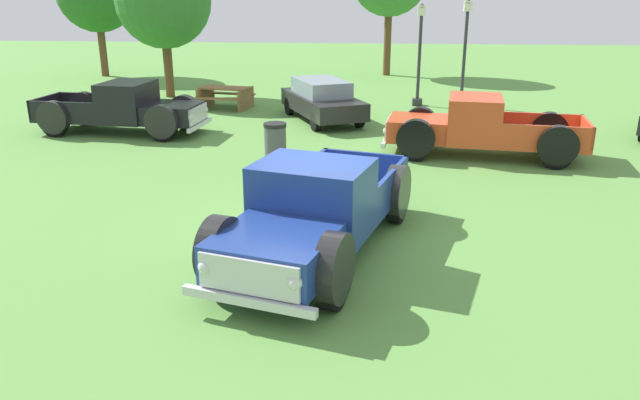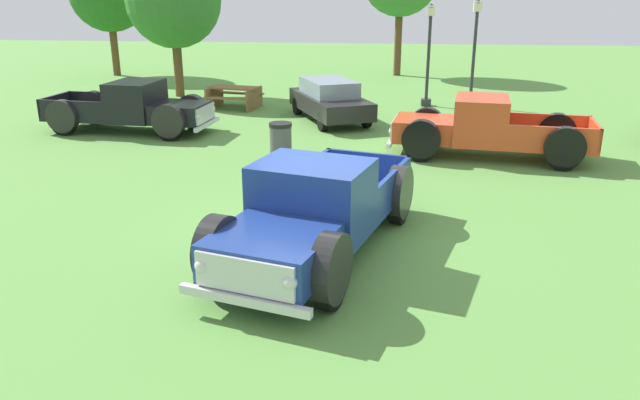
% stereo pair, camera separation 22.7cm
% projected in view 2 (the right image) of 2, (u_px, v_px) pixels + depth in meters
% --- Properties ---
extents(ground_plane, '(80.00, 80.00, 0.00)m').
position_uv_depth(ground_plane, '(320.00, 237.00, 11.05)').
color(ground_plane, '#5B9342').
extents(pickup_truck_foreground, '(3.29, 5.61, 1.62)m').
position_uv_depth(pickup_truck_foreground, '(311.00, 215.00, 9.93)').
color(pickup_truck_foreground, navy).
rests_on(pickup_truck_foreground, ground_plane).
extents(pickup_truck_behind_left, '(5.32, 2.58, 1.57)m').
position_uv_depth(pickup_truck_behind_left, '(478.00, 128.00, 16.08)').
color(pickup_truck_behind_left, '#D14723').
rests_on(pickup_truck_behind_left, ground_plane).
extents(pickup_truck_behind_right, '(5.23, 2.39, 1.55)m').
position_uv_depth(pickup_truck_behind_right, '(139.00, 108.00, 18.78)').
color(pickup_truck_behind_right, black).
rests_on(pickup_truck_behind_right, ground_plane).
extents(sedan_distant_a, '(3.19, 4.36, 1.35)m').
position_uv_depth(sedan_distant_a, '(330.00, 99.00, 20.44)').
color(sedan_distant_a, black).
rests_on(sedan_distant_a, ground_plane).
extents(lamp_post_near, '(0.36, 0.36, 3.83)m').
position_uv_depth(lamp_post_near, '(474.00, 51.00, 22.47)').
color(lamp_post_near, '#2D2D33').
rests_on(lamp_post_near, ground_plane).
extents(lamp_post_far, '(0.36, 0.36, 3.68)m').
position_uv_depth(lamp_post_far, '(429.00, 53.00, 22.62)').
color(lamp_post_far, '#2D2D33').
rests_on(lamp_post_far, ground_plane).
extents(picnic_table, '(2.04, 1.79, 0.78)m').
position_uv_depth(picnic_table, '(234.00, 95.00, 22.65)').
color(picnic_table, olive).
rests_on(picnic_table, ground_plane).
extents(trash_can, '(0.59, 0.59, 0.95)m').
position_uv_depth(trash_can, '(281.00, 141.00, 15.92)').
color(trash_can, '#4C4C51').
rests_on(trash_can, ground_plane).
extents(oak_tree_east, '(3.71, 3.71, 5.61)m').
position_uv_depth(oak_tree_east, '(173.00, 0.00, 24.05)').
color(oak_tree_east, brown).
rests_on(oak_tree_east, ground_plane).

